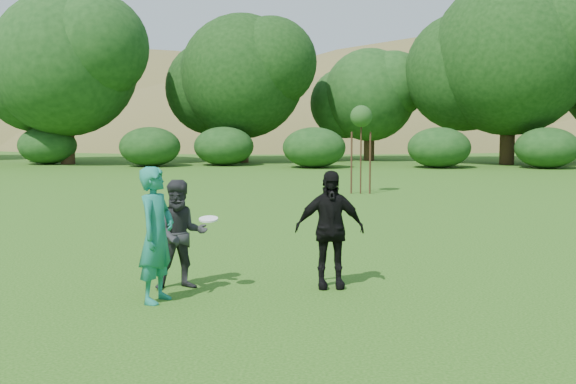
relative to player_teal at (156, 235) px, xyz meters
name	(u,v)px	position (x,y,z in m)	size (l,w,h in m)	color
ground	(276,289)	(1.54, 0.80, -0.91)	(120.00, 120.00, 0.00)	#19470C
player_teal	(156,235)	(0.00, 0.00, 0.00)	(0.67, 0.44, 1.82)	#1A7562
player_grey	(181,235)	(0.17, 0.75, -0.12)	(0.77, 0.60, 1.59)	#292A2C
player_black	(329,229)	(2.31, 0.95, -0.05)	(1.00, 0.42, 1.71)	black
frisbee	(208,219)	(0.61, 0.55, 0.14)	(0.27, 0.27, 0.07)	white
sapling	(361,119)	(3.31, 13.94, 1.51)	(0.70, 0.70, 2.85)	#372115
hillside	(317,248)	(0.98, 69.25, -12.88)	(150.00, 72.00, 52.00)	olive
tree_row	(377,71)	(4.77, 29.48, 3.96)	(53.92, 10.38, 9.62)	#3A2616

